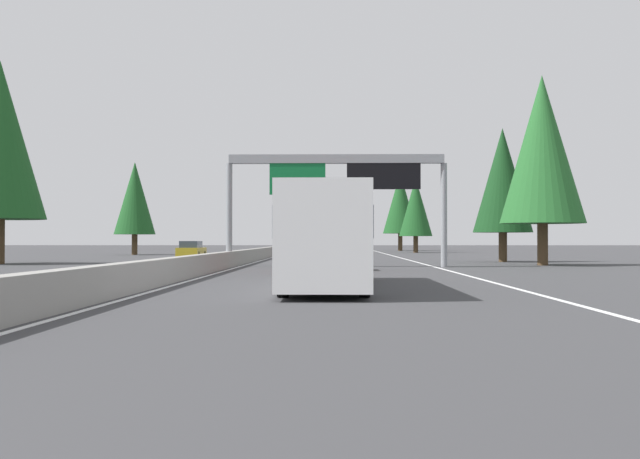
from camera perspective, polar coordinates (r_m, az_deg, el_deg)
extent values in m
plane|color=#38383A|center=(62.73, -4.16, -2.24)|extent=(320.00, 320.00, 0.00)
cube|color=gray|center=(82.68, -3.10, -1.59)|extent=(180.00, 0.56, 0.90)
cube|color=silver|center=(72.70, 5.66, -2.04)|extent=(160.00, 0.16, 0.01)
cube|color=silver|center=(72.68, -3.24, -2.04)|extent=(160.00, 0.16, 0.01)
cylinder|color=gray|center=(42.58, -7.05, 1.10)|extent=(0.36, 0.36, 5.95)
cylinder|color=gray|center=(42.62, 9.58, 1.10)|extent=(0.36, 0.36, 5.95)
cube|color=gray|center=(42.39, 1.26, 5.48)|extent=(0.50, 12.32, 0.50)
cube|color=#0C602D|center=(42.18, -1.75, 4.01)|extent=(0.12, 3.20, 1.90)
cube|color=black|center=(42.24, 4.95, 4.14)|extent=(0.16, 4.20, 1.50)
cube|color=white|center=(23.91, 0.42, -0.58)|extent=(11.50, 2.50, 2.90)
cube|color=#2D3847|center=(23.91, 0.42, 0.28)|extent=(11.04, 2.55, 0.84)
cylinder|color=black|center=(27.99, -1.74, -2.97)|extent=(1.00, 0.30, 1.00)
cylinder|color=black|center=(27.97, 2.77, -2.97)|extent=(1.00, 0.30, 1.00)
cylinder|color=black|center=(19.96, -2.88, -3.84)|extent=(1.00, 0.30, 1.00)
cylinder|color=black|center=(19.93, 3.46, -3.84)|extent=(1.00, 0.30, 1.00)
cube|color=red|center=(36.66, 0.62, -2.29)|extent=(5.60, 2.00, 0.70)
cube|color=red|center=(37.66, 0.64, -1.04)|extent=(2.24, 1.84, 0.90)
cube|color=#2D3847|center=(37.66, 0.64, -0.90)|extent=(2.02, 1.92, 0.41)
cylinder|color=black|center=(38.53, -0.63, -2.53)|extent=(0.80, 0.28, 0.80)
cylinder|color=black|center=(38.52, 1.93, -2.53)|extent=(0.80, 0.28, 0.80)
cylinder|color=black|center=(34.84, -0.82, -2.72)|extent=(0.80, 0.28, 0.80)
cylinder|color=black|center=(34.83, 2.02, -2.72)|extent=(0.80, 0.28, 0.80)
cube|color=maroon|center=(75.77, -1.79, -1.26)|extent=(5.00, 1.95, 1.44)
cube|color=#2D3847|center=(73.48, -1.88, -1.08)|extent=(0.08, 1.48, 0.56)
cylinder|color=black|center=(77.53, -2.35, -1.71)|extent=(0.70, 0.24, 0.70)
cylinder|color=black|center=(77.44, -1.09, -1.71)|extent=(0.70, 0.24, 0.70)
cylinder|color=black|center=(74.13, -2.51, -1.75)|extent=(0.70, 0.24, 0.70)
cylinder|color=black|center=(74.05, -1.19, -1.75)|extent=(0.70, 0.24, 0.70)
cube|color=#2D6B38|center=(103.65, 3.03, -1.39)|extent=(4.40, 1.80, 0.76)
cube|color=#2D3847|center=(103.43, 3.03, -1.02)|extent=(2.46, 1.51, 0.56)
cylinder|color=black|center=(105.04, 2.57, -1.50)|extent=(0.64, 0.22, 0.64)
cylinder|color=black|center=(105.09, 3.43, -1.49)|extent=(0.64, 0.22, 0.64)
cylinder|color=black|center=(102.22, 2.61, -1.51)|extent=(0.64, 0.22, 0.64)
cylinder|color=black|center=(102.28, 3.50, -1.51)|extent=(0.64, 0.22, 0.64)
cube|color=#2D6B38|center=(103.65, 0.82, -1.39)|extent=(4.40, 1.80, 0.76)
cube|color=#2D3847|center=(103.42, 0.82, -1.03)|extent=(2.46, 1.51, 0.56)
cylinder|color=black|center=(105.06, 0.39, -1.50)|extent=(0.64, 0.22, 0.64)
cylinder|color=black|center=(105.06, 1.25, -1.50)|extent=(0.64, 0.22, 0.64)
cylinder|color=black|center=(102.25, 0.37, -1.51)|extent=(0.64, 0.22, 0.64)
cylinder|color=black|center=(102.24, 1.25, -1.51)|extent=(0.64, 0.22, 0.64)
cube|color=#AD931E|center=(63.18, -9.93, -1.74)|extent=(4.40, 1.80, 0.76)
cube|color=#2D3847|center=(62.96, -9.96, -1.14)|extent=(2.46, 1.51, 0.56)
cylinder|color=black|center=(64.72, -10.38, -1.90)|extent=(0.64, 0.22, 0.64)
cylinder|color=black|center=(64.42, -9.00, -1.91)|extent=(0.64, 0.22, 0.64)
cylinder|color=black|center=(61.96, -10.89, -1.95)|extent=(0.64, 0.22, 0.64)
cylinder|color=black|center=(61.65, -9.46, -1.96)|extent=(0.64, 0.22, 0.64)
cylinder|color=#4C3823|center=(47.07, 16.86, -1.11)|extent=(0.64, 0.64, 2.58)
cone|color=#236028|center=(47.40, 16.83, 5.99)|extent=(5.15, 5.15, 9.13)
cylinder|color=#4C3823|center=(53.86, 13.98, -1.33)|extent=(0.59, 0.59, 2.10)
cone|color=#143D19|center=(54.03, 13.97, 3.73)|extent=(4.20, 4.20, 7.44)
cylinder|color=#4C3823|center=(91.14, 7.43, -1.15)|extent=(0.58, 0.58, 2.04)
cone|color=#194C1E|center=(91.23, 7.42, 1.77)|extent=(4.09, 4.09, 7.25)
cylinder|color=#4C3823|center=(107.24, 6.24, -0.98)|extent=(0.63, 0.63, 2.51)
cone|color=#194C1E|center=(107.38, 6.23, 2.07)|extent=(5.03, 5.03, 8.92)
cone|color=#194C1E|center=(52.41, -23.55, 6.41)|extent=(5.83, 5.83, 10.34)
cylinder|color=#4C3823|center=(79.80, -14.17, -1.14)|extent=(0.60, 0.60, 2.16)
cone|color=#194C1E|center=(79.93, -14.16, 2.38)|extent=(4.31, 4.31, 7.65)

